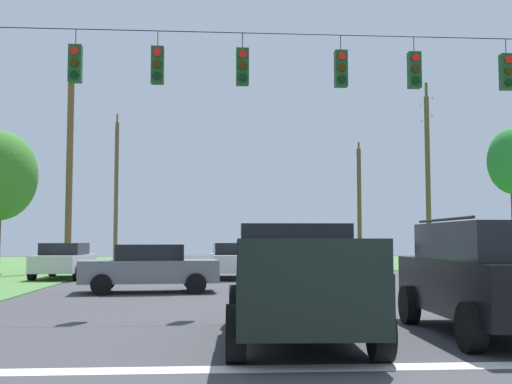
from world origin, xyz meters
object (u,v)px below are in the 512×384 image
object	(u,v)px
suv_black	(491,275)
distant_car_oncoming	(64,260)
utility_pole_distant_right	(116,189)
distant_car_far_parked	(150,267)
utility_pole_far_right	(428,176)
distant_car_crossing_white	(233,260)
utility_pole_near_left	(359,203)
utility_pole_far_left	(69,167)
pickup_truck	(296,282)
overhead_signal_span	(287,134)

from	to	relation	value
suv_black	distant_car_oncoming	world-z (taller)	suv_black
utility_pole_distant_right	suv_black	bearing A→B (deg)	-72.14
distant_car_far_parked	utility_pole_far_right	distance (m)	18.73
distant_car_crossing_white	distant_car_oncoming	size ratio (longest dim) A/B	1.00
utility_pole_near_left	utility_pole_far_left	distance (m)	23.52
suv_black	distant_car_far_parked	xyz separation A→B (m)	(-6.85, 9.64, -0.27)
pickup_truck	distant_car_crossing_white	world-z (taller)	pickup_truck
overhead_signal_span	distant_car_oncoming	world-z (taller)	overhead_signal_span
suv_black	utility_pole_near_left	distance (m)	37.22
utility_pole_distant_right	pickup_truck	bearing A→B (deg)	-77.15
distant_car_crossing_white	utility_pole_far_left	world-z (taller)	utility_pole_far_left
utility_pole_far_right	utility_pole_near_left	bearing A→B (deg)	91.09
utility_pole_near_left	utility_pole_far_left	world-z (taller)	utility_pole_far_left
pickup_truck	distant_car_far_parked	world-z (taller)	pickup_truck
distant_car_crossing_white	utility_pole_far_right	world-z (taller)	utility_pole_far_right
distant_car_crossing_white	utility_pole_far_left	xyz separation A→B (m)	(-8.18, 5.33, 4.56)
distant_car_far_parked	utility_pole_far_left	bearing A→B (deg)	113.22
utility_pole_far_right	suv_black	bearing A→B (deg)	-106.70
overhead_signal_span	utility_pole_near_left	xyz separation A→B (m)	(9.30, 31.46, 0.03)
distant_car_far_parked	suv_black	bearing A→B (deg)	-54.62
distant_car_oncoming	distant_car_far_parked	world-z (taller)	same
distant_car_far_parked	utility_pole_near_left	bearing A→B (deg)	63.91
utility_pole_near_left	utility_pole_far_left	xyz separation A→B (m)	(-18.45, -14.56, 0.95)
distant_car_oncoming	utility_pole_distant_right	distance (m)	21.12
overhead_signal_span	utility_pole_distant_right	distance (m)	33.54
utility_pole_far_right	utility_pole_far_left	distance (m)	18.73
overhead_signal_span	pickup_truck	xyz separation A→B (m)	(-0.49, -5.25, -3.40)
distant_car_oncoming	utility_pole_far_left	size ratio (longest dim) A/B	0.39
utility_pole_far_right	pickup_truck	bearing A→B (deg)	-114.42
distant_car_crossing_white	utility_pole_near_left	distance (m)	22.67
distant_car_far_parked	utility_pole_near_left	size ratio (longest dim) A/B	0.49
overhead_signal_span	distant_car_oncoming	distance (m)	14.68
distant_car_oncoming	overhead_signal_span	bearing A→B (deg)	-55.20
overhead_signal_span	utility_pole_distant_right	size ratio (longest dim) A/B	1.55
distant_car_oncoming	utility_pole_far_right	distance (m)	18.94
pickup_truck	utility_pole_far_right	distance (m)	24.68
distant_car_oncoming	distant_car_far_parked	xyz separation A→B (m)	(4.26, -7.11, 0.00)
suv_black	overhead_signal_span	bearing A→B (deg)	120.53
distant_car_crossing_white	utility_pole_distant_right	world-z (taller)	utility_pole_distant_right
utility_pole_far_right	overhead_signal_span	bearing A→B (deg)	-119.52
suv_black	utility_pole_far_left	bearing A→B (deg)	118.92
distant_car_far_parked	utility_pole_near_left	world-z (taller)	utility_pole_near_left
suv_black	distant_car_oncoming	xyz separation A→B (m)	(-11.11, 16.76, -0.27)
pickup_truck	distant_car_far_parked	size ratio (longest dim) A/B	1.23
distant_car_oncoming	distant_car_far_parked	distance (m)	8.29
utility_pole_near_left	utility_pole_distant_right	distance (m)	18.39
utility_pole_distant_right	distant_car_crossing_white	bearing A→B (deg)	-68.69
overhead_signal_span	utility_pole_near_left	bearing A→B (deg)	73.53
suv_black	pickup_truck	bearing A→B (deg)	-176.95
overhead_signal_span	utility_pole_far_right	size ratio (longest dim) A/B	1.71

